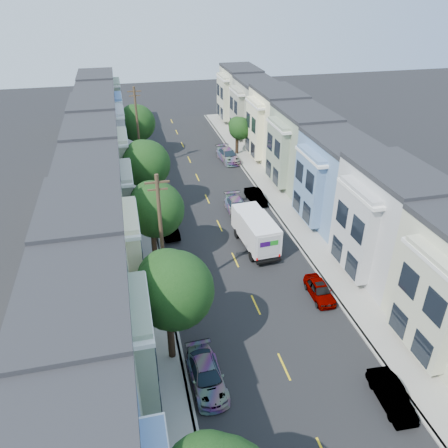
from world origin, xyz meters
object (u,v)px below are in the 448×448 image
object	(u,v)px
fedex_truck	(256,230)
parked_right_b	(320,290)
parked_left_b	(206,376)
parked_left_d	(169,227)
tree_e	(136,123)
tree_far_r	(239,129)
parked_left_c	(185,291)
motorcycle	(406,404)
tree_d	(145,164)
tree_b	(172,291)
tree_c	(155,210)
parked_right_c	(256,197)
parked_right_a	(391,395)
parked_right_d	(228,155)
utility_pole_far	(138,129)
utility_pole_near	(162,242)
lead_sedan	(237,207)

from	to	relation	value
fedex_truck	parked_right_b	xyz separation A→B (m)	(2.64, -7.87, -1.07)
parked_left_b	parked_left_d	size ratio (longest dim) A/B	1.12
parked_right_b	tree_e	bearing A→B (deg)	110.33
tree_far_r	parked_left_c	world-z (taller)	tree_far_r
motorcycle	tree_far_r	bearing A→B (deg)	88.39
tree_far_r	motorcycle	xyz separation A→B (m)	(-1.40, -40.91, -3.11)
tree_d	motorcycle	bearing A→B (deg)	-66.54
tree_b	tree_d	bearing A→B (deg)	90.00
tree_e	tree_d	bearing A→B (deg)	-90.00
tree_c	parked_right_c	world-z (taller)	tree_c
parked_right_a	motorcycle	size ratio (longest dim) A/B	1.84
parked_left_b	parked_right_d	world-z (taller)	parked_right_d
utility_pole_far	parked_right_c	xyz separation A→B (m)	(11.20, -11.84, -4.52)
tree_b	parked_right_c	xyz separation A→B (m)	(11.20, 19.76, -4.60)
tree_c	parked_right_b	xyz separation A→B (m)	(11.20, -7.38, -4.33)
tree_c	parked_right_b	bearing A→B (deg)	-33.39
tree_e	tree_far_r	bearing A→B (deg)	-8.42
parked_left_c	parked_left_d	distance (m)	9.63
parked_left_d	parked_right_a	bearing A→B (deg)	-69.88
utility_pole_far	parked_right_d	xyz separation A→B (m)	(11.20, 0.45, -4.40)
parked_right_d	parked_right_c	bearing A→B (deg)	-95.98
tree_d	utility_pole_near	xyz separation A→B (m)	(0.00, -14.75, 0.06)
tree_b	parked_left_c	xyz separation A→B (m)	(1.40, 5.66, -4.60)
utility_pole_far	parked_right_b	world-z (taller)	utility_pole_far
parked_right_a	parked_right_d	bearing A→B (deg)	92.88
utility_pole_far	lead_sedan	size ratio (longest dim) A/B	2.15
fedex_truck	parked_right_b	size ratio (longest dim) A/B	1.65
utility_pole_near	motorcycle	distance (m)	17.77
lead_sedan	tree_d	bearing A→B (deg)	164.44
parked_right_a	parked_right_b	distance (m)	9.66
tree_far_r	tree_b	bearing A→B (deg)	-111.17
parked_right_d	motorcycle	bearing A→B (deg)	-95.11
tree_c	tree_d	xyz separation A→B (m)	(0.00, 9.54, 0.14)
utility_pole_near	fedex_truck	size ratio (longest dim) A/B	1.59
tree_e	parked_left_c	bearing A→B (deg)	-87.36
lead_sedan	tree_b	bearing A→B (deg)	-114.74
fedex_truck	parked_right_b	bearing A→B (deg)	-75.28
tree_far_r	fedex_truck	xyz separation A→B (m)	(-4.63, -22.79, -1.85)
tree_d	parked_right_c	xyz separation A→B (m)	(11.20, -0.59, -4.46)
parked_left_c	parked_left_d	world-z (taller)	parked_left_d
fedex_truck	lead_sedan	bearing A→B (deg)	85.80
utility_pole_far	parked_right_a	distance (m)	39.73
parked_right_a	parked_left_c	bearing A→B (deg)	132.33
tree_far_r	parked_right_b	bearing A→B (deg)	-93.72
tree_e	parked_right_a	world-z (taller)	tree_e
utility_pole_near	parked_left_d	bearing A→B (deg)	81.78
tree_d	parked_left_d	world-z (taller)	tree_d
parked_right_a	parked_left_b	bearing A→B (deg)	162.23
tree_d	parked_left_c	world-z (taller)	tree_d
tree_far_r	parked_right_a	xyz separation A→B (m)	(-1.99, -40.33, -2.92)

